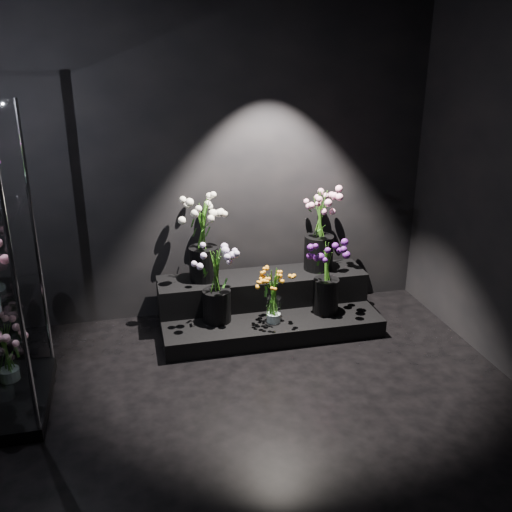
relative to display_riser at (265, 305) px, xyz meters
name	(u,v)px	position (x,y,z in m)	size (l,w,h in m)	color
floor	(267,440)	(-0.40, -1.62, -0.18)	(4.00, 4.00, 0.00)	black
wall_back	(212,166)	(-0.40, 0.38, 1.22)	(4.00, 4.00, 0.00)	black
wall_front	(472,493)	(-0.40, -3.62, 1.22)	(4.00, 4.00, 0.00)	black
display_riser	(265,305)	(0.00, 0.00, 0.00)	(1.91, 0.85, 0.43)	black
bouquet_orange_bells	(274,295)	(-0.01, -0.31, 0.24)	(0.29, 0.29, 0.49)	white
bouquet_lilac	(216,281)	(-0.48, -0.17, 0.36)	(0.47, 0.47, 0.65)	black
bouquet_purple	(327,274)	(0.49, -0.23, 0.35)	(0.37, 0.37, 0.66)	black
bouquet_cream_roses	(203,234)	(-0.53, 0.14, 0.67)	(0.51, 0.51, 0.73)	black
bouquet_pink_roses	(320,226)	(0.55, 0.15, 0.67)	(0.50, 0.50, 0.75)	black
bouquet_case_base_pink	(6,351)	(-2.10, -0.64, 0.16)	(0.32, 0.32, 0.45)	white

